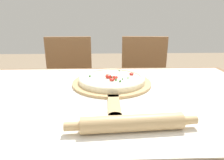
% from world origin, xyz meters
% --- Properties ---
extents(dining_table, '(1.47, 0.91, 0.75)m').
position_xyz_m(dining_table, '(0.00, 0.00, 0.65)').
color(dining_table, brown).
rests_on(dining_table, ground_plane).
extents(towel_cloth, '(1.39, 0.83, 0.00)m').
position_xyz_m(towel_cloth, '(0.00, 0.00, 0.75)').
color(towel_cloth, silver).
rests_on(towel_cloth, dining_table).
extents(pizza_peel, '(0.38, 0.56, 0.01)m').
position_xyz_m(pizza_peel, '(0.02, 0.11, 0.76)').
color(pizza_peel, tan).
rests_on(pizza_peel, towel_cloth).
extents(pizza, '(0.32, 0.32, 0.04)m').
position_xyz_m(pizza, '(0.02, 0.13, 0.78)').
color(pizza, beige).
rests_on(pizza, pizza_peel).
extents(rolling_pin, '(0.39, 0.07, 0.05)m').
position_xyz_m(rolling_pin, '(0.07, -0.29, 0.78)').
color(rolling_pin, tan).
rests_on(rolling_pin, towel_cloth).
extents(chair_left, '(0.41, 0.41, 0.91)m').
position_xyz_m(chair_left, '(-0.31, 0.79, 0.53)').
color(chair_left, brown).
rests_on(chair_left, ground_plane).
extents(chair_right, '(0.43, 0.43, 0.91)m').
position_xyz_m(chair_right, '(0.32, 0.79, 0.53)').
color(chair_right, brown).
rests_on(chair_right, ground_plane).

